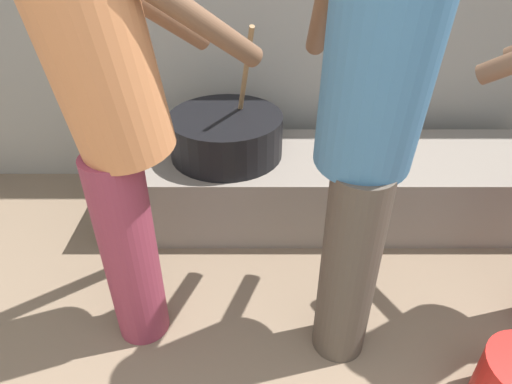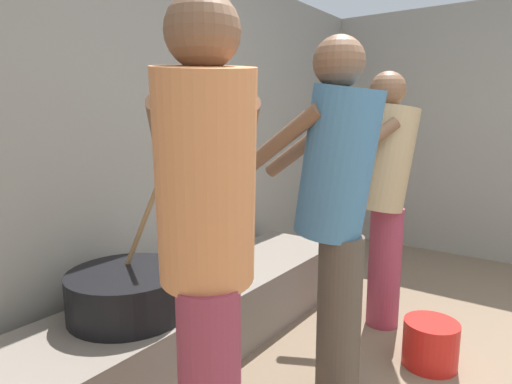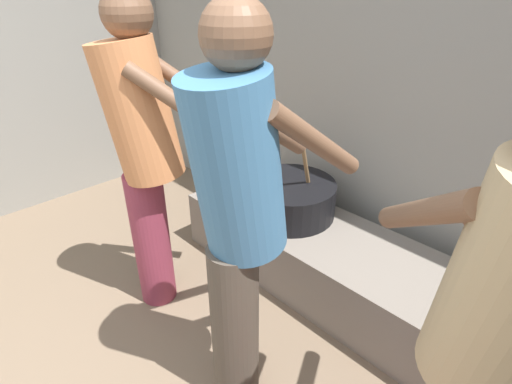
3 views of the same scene
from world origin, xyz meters
name	(u,v)px [view 1 (image 1 of 3)]	position (x,y,z in m)	size (l,w,h in m)	color
hearth_ledge	(324,185)	(-0.07, 1.83, 0.19)	(2.31, 0.60, 0.37)	slate
cooking_pot_main	(225,135)	(-0.59, 1.84, 0.48)	(0.57, 0.57, 0.67)	black
cook_in_blue_shirt	(369,121)	(-0.11, 1.00, 0.94)	(0.36, 0.69, 1.64)	#4C4238
cook_in_orange_shirt	(109,108)	(-0.87, 1.07, 0.96)	(0.72, 0.70, 1.66)	#8C3347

